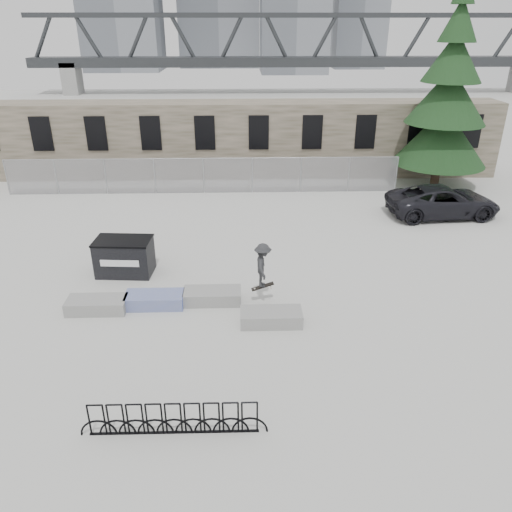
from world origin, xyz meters
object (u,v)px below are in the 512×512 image
(dumpster, at_px, (124,256))
(spruce_tree, at_px, (447,105))
(planter_center_left, at_px, (155,299))
(bike_rack, at_px, (174,419))
(suv, at_px, (443,201))
(skateboarder, at_px, (263,265))
(planter_offset, at_px, (271,317))
(planter_far_left, at_px, (97,304))
(planter_center_right, at_px, (212,295))

(dumpster, height_order, spruce_tree, spruce_tree)
(planter_center_left, height_order, bike_rack, bike_rack)
(suv, xyz_separation_m, skateboarder, (-9.38, -8.25, 0.65))
(planter_center_left, height_order, skateboarder, skateboarder)
(planter_offset, bearing_deg, suv, 46.49)
(planter_far_left, bearing_deg, suv, 30.07)
(planter_center_left, height_order, planter_offset, same)
(suv, bearing_deg, planter_center_left, 118.62)
(spruce_tree, bearing_deg, dumpster, -146.08)
(planter_offset, relative_size, bike_rack, 0.45)
(planter_center_right, relative_size, bike_rack, 0.45)
(bike_rack, height_order, spruce_tree, spruce_tree)
(bike_rack, height_order, suv, suv)
(planter_far_left, distance_m, suv, 17.36)
(bike_rack, distance_m, spruce_tree, 23.66)
(planter_offset, bearing_deg, planter_center_left, 162.71)
(planter_center_left, bearing_deg, dumpster, 120.86)
(planter_center_left, bearing_deg, suv, 32.69)
(planter_far_left, bearing_deg, skateboarder, 4.54)
(spruce_tree, distance_m, suv, 6.40)
(planter_center_right, bearing_deg, bike_rack, -95.62)
(planter_offset, height_order, skateboarder, skateboarder)
(planter_center_left, height_order, spruce_tree, spruce_tree)
(planter_center_left, xyz_separation_m, suv, (13.12, 8.42, 0.52))
(planter_center_right, xyz_separation_m, skateboarder, (1.76, -0.04, 1.17))
(planter_far_left, bearing_deg, bike_rack, -59.97)
(planter_far_left, relative_size, skateboarder, 1.16)
(planter_center_left, xyz_separation_m, dumpster, (-1.50, 2.52, 0.46))
(planter_offset, xyz_separation_m, skateboarder, (-0.22, 1.40, 1.17))
(planter_offset, relative_size, suv, 0.36)
(suv, relative_size, skateboarder, 3.20)
(planter_center_left, distance_m, planter_offset, 4.15)
(spruce_tree, bearing_deg, planter_offset, -126.00)
(spruce_tree, bearing_deg, planter_center_right, -133.77)
(planter_offset, bearing_deg, skateboarder, 98.90)
(planter_far_left, height_order, dumpster, dumpster)
(bike_rack, xyz_separation_m, spruce_tree, (13.12, 19.22, 4.25))
(planter_center_left, bearing_deg, planter_offset, -17.29)
(dumpster, relative_size, suv, 0.41)
(planter_center_left, height_order, dumpster, dumpster)
(spruce_tree, distance_m, skateboarder, 17.27)
(planter_far_left, distance_m, dumpster, 2.86)
(planter_center_left, relative_size, bike_rack, 0.45)
(planter_far_left, height_order, planter_center_left, same)
(dumpster, height_order, suv, suv)
(planter_far_left, height_order, skateboarder, skateboarder)
(planter_center_left, bearing_deg, planter_center_right, 5.93)
(planter_center_right, height_order, suv, suv)
(spruce_tree, xyz_separation_m, suv, (-1.38, -4.86, -3.93))
(planter_far_left, xyz_separation_m, skateboarder, (5.64, 0.45, 1.17))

